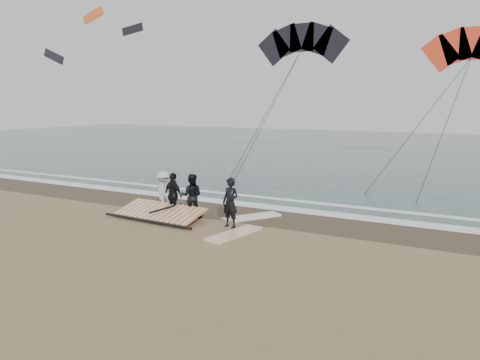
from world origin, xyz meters
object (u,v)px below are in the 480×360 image
Objects in this scene: board_cream at (251,217)px; board_white at (235,234)px; man_main at (230,203)px; sail_rig at (161,213)px.

board_white is at bearing -43.63° from board_cream.
man_main is at bearing 138.51° from board_white.
board_cream is (-0.53, 2.26, 0.00)m from board_white.
man_main is 0.79× the size of board_white.
man_main is 0.43× the size of sail_rig.
board_white is at bearing -10.82° from sail_rig.
board_cream is at bearing 96.68° from man_main.
sail_rig is at bearing -179.64° from board_white.
sail_rig is (-3.03, -1.58, 0.15)m from board_cream.
board_white is at bearing -43.46° from man_main.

